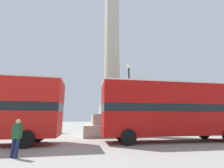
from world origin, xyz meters
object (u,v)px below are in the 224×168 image
Objects in this scene: monument_column at (112,82)px; pedestrian_near_lamp at (16,136)px; equestrian_statue at (38,116)px; street_lamp at (130,97)px; bus_b at (170,109)px.

monument_column is 12.02m from pedestrian_near_lamp.
equestrian_statue is 14.45m from pedestrian_near_lamp.
monument_column reaches higher than street_lamp.
equestrian_statue is at bearing 152.13° from monument_column.
bus_b is at bearing -59.04° from monument_column.
bus_b is 1.56× the size of street_lamp.
monument_column is 3.09× the size of equestrian_statue.
monument_column reaches higher than pedestrian_near_lamp.
bus_b is 16.62m from equestrian_statue.
street_lamp is (-2.55, 2.21, 1.15)m from bus_b.
equestrian_statue is at bearing -50.09° from pedestrian_near_lamp.
street_lamp is at bearing -114.44° from pedestrian_near_lamp.
bus_b is at bearing -40.72° from equestrian_statue.
street_lamp is (0.98, -3.68, -2.36)m from monument_column.
monument_column is 11.07m from equestrian_statue.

